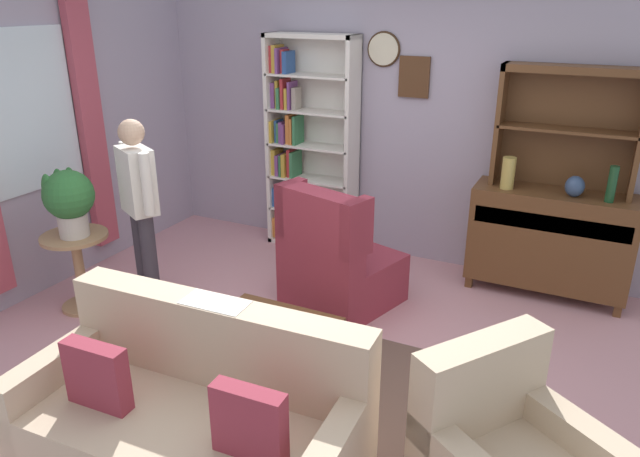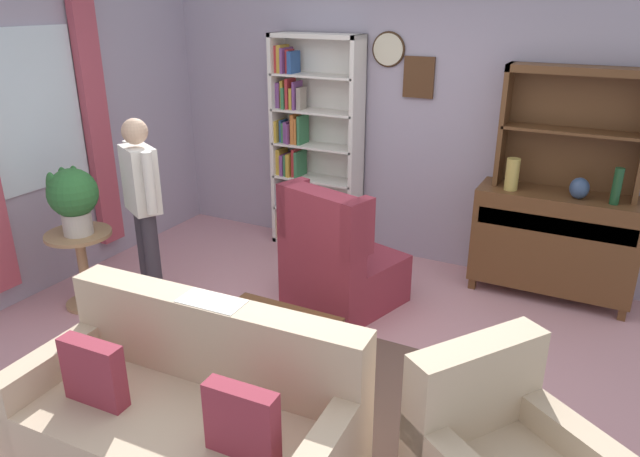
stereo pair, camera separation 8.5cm
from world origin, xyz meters
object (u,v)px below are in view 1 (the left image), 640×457
Objects in this scene: sideboard_hutch at (570,112)px; vase_round at (575,186)px; wingback_chair at (336,264)px; plant_stand at (79,263)px; couch_floral at (194,423)px; potted_plant_large at (68,198)px; bottle_wine at (612,184)px; sideboard at (550,238)px; person_reading at (139,202)px; book_stack at (260,313)px; vase_tall at (508,173)px; bookshelf at (305,146)px; coffee_table at (275,330)px.

sideboard_hutch reaches higher than vase_round.
wingback_chair is 1.62× the size of plant_stand.
couch_floral is 3.43× the size of potted_plant_large.
bottle_wine reaches higher than couch_floral.
wingback_chair is (-1.52, -1.01, -0.13)m from sideboard.
person_reading reaches higher than sideboard.
sideboard reaches higher than couch_floral.
wingback_chair is 1.06m from book_stack.
sideboard is at bearing 11.63° from vase_tall.
couch_floral is at bearing -117.76° from vase_round.
vase_round is at bearing 49.24° from book_stack.
person_reading reaches higher than wingback_chair.
bottle_wine is 0.19× the size of person_reading.
bottle_wine is 1.37× the size of book_stack.
vase_round is 3.98m from potted_plant_large.
book_stack is (0.77, -2.16, -0.59)m from bookshelf.
vase_tall is at bearing 70.59° from couch_floral.
bottle_wine is at bearing -0.66° from vase_tall.
vase_tall and potted_plant_large have the same top height.
vase_round is at bearing 175.05° from bottle_wine.
person_reading is (-2.55, -1.59, -0.15)m from vase_tall.
wingback_chair is at bearing 26.85° from plant_stand.
sideboard_hutch reaches higher than vase_tall.
vase_tall is 2.41m from book_stack.
sideboard reaches higher than plant_stand.
sideboard reaches higher than book_stack.
wingback_chair is at bearing -154.20° from bottle_wine.
coffee_table is at bearing -3.48° from potted_plant_large.
person_reading is 1.47m from book_stack.
wingback_chair is 1.96× the size of potted_plant_large.
couch_floral is at bearing -87.27° from wingback_chair.
vase_round is 3.46m from person_reading.
couch_floral is (-1.56, -2.96, -0.69)m from vase_round.
vase_tall is at bearing -178.51° from vase_round.
sideboard is at bearing 30.03° from plant_stand.
sideboard_hutch is 2.93m from book_stack.
sideboard is at bearing 167.11° from bottle_wine.
bookshelf reaches higher than plant_stand.
couch_floral reaches higher than plant_stand.
bottle_wine is (2.76, -0.17, 0.02)m from bookshelf.
vase_round is (0.13, -0.07, 0.50)m from sideboard.
sideboard_hutch is at bearing 90.00° from sideboard.
person_reading reaches higher than couch_floral.
vase_tall is at bearing -4.74° from bookshelf.
couch_floral is at bearing -28.53° from plant_stand.
bottle_wine is at bearing -12.89° from sideboard.
plant_stand is at bearing -151.74° from vase_round.
sideboard is 3.40m from person_reading.
vase_round is 0.11× the size of person_reading.
bottle_wine is 0.27× the size of wingback_chair.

